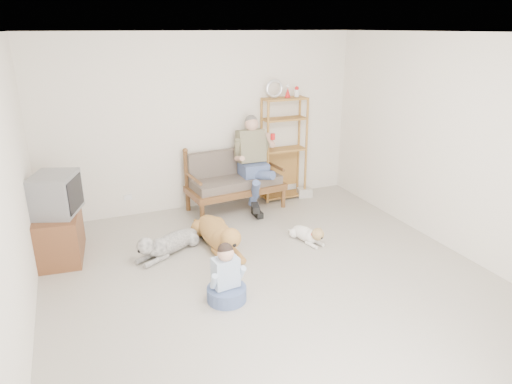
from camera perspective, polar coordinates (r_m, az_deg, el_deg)
name	(u,v)px	position (r m, az deg, el deg)	size (l,w,h in m)	color
floor	(277,286)	(5.25, 2.67, -11.67)	(5.50, 5.50, 0.00)	beige
ceiling	(282,33)	(4.47, 3.26, 19.27)	(5.50, 5.50, 0.00)	white
wall_back	(204,123)	(7.19, -6.54, 8.58)	(5.00, 5.00, 0.00)	silver
wall_left	(7,206)	(4.31, -28.73, -1.58)	(5.50, 5.50, 0.00)	silver
wall_right	(464,149)	(6.15, 24.59, 4.96)	(5.50, 5.50, 0.00)	silver
loveseat	(234,179)	(7.23, -2.74, 1.67)	(1.56, 0.85, 0.95)	brown
man	(255,169)	(7.07, -0.12, 2.90)	(0.56, 0.80, 1.30)	#54689A
etagere	(284,148)	(7.57, 3.49, 5.51)	(0.75, 0.33, 1.99)	olive
book_stack	(305,192)	(7.87, 6.10, -0.06)	(0.24, 0.17, 0.15)	silver
tv_stand	(59,235)	(6.23, -23.37, -4.96)	(0.59, 0.95, 0.60)	brown
crt_tv	(56,194)	(6.02, -23.76, -0.24)	(0.64, 0.72, 0.49)	slate
wall_outlet	(128,197)	(7.23, -15.72, -0.64)	(0.12, 0.02, 0.08)	white
golden_retriever	(219,234)	(6.03, -4.70, -5.31)	(0.40, 1.49, 0.45)	#B98740
shaggy_dog	(167,244)	(5.97, -11.02, -6.34)	(1.04, 0.70, 0.35)	white
terrier	(309,234)	(6.22, 6.60, -5.29)	(0.30, 0.70, 0.27)	white
child	(226,280)	(4.90, -3.75, -10.91)	(0.42, 0.42, 0.67)	#54689A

